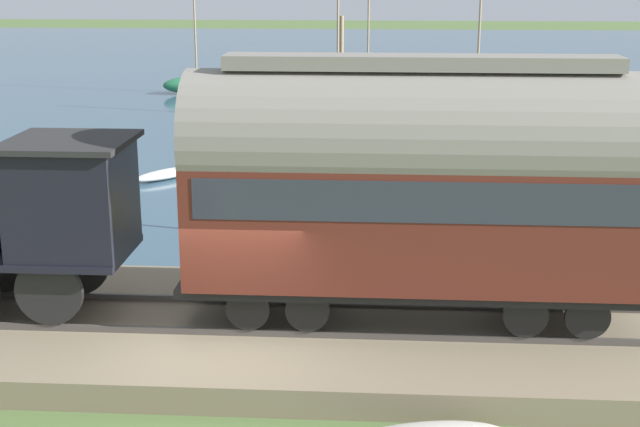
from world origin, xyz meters
The scene contains 14 objects.
ground_plane centered at (0.00, 0.00, 0.00)m, with size 200.00×200.00×0.00m, color #516B38.
harbor_water centered at (44.06, 0.00, 0.00)m, with size 80.00×80.00×0.01m.
rail_embankment centered at (0.99, 0.00, 0.24)m, with size 5.55×56.00×0.60m.
steam_locomotive centered at (0.99, 4.26, 2.39)m, with size 2.13×6.01×3.73m.
passenger_coach centered at (0.99, -3.13, 3.14)m, with size 2.37×8.19×4.63m.
sailboat_gray centered at (23.93, -6.56, 0.83)m, with size 1.58×4.13×7.81m.
sailboat_red centered at (31.73, -1.87, 0.76)m, with size 2.84×5.07×6.74m.
sailboat_yellow centered at (7.15, -1.55, 0.74)m, with size 3.22×4.36×5.53m.
sailboat_white centered at (25.45, -0.62, 0.51)m, with size 1.81×3.45×7.74m.
sailboat_green centered at (33.46, 7.32, 0.55)m, with size 2.51×3.87×8.03m.
rowboat_far_out centered at (11.05, -3.15, 0.28)m, with size 2.28×2.26×0.55m.
rowboat_near_shore centered at (13.73, 4.34, 0.16)m, with size 2.34×2.15×0.30m.
rowboat_mid_harbor centered at (5.46, -6.01, 0.23)m, with size 2.09×2.74×0.45m.
rowboat_off_pier centered at (9.24, 6.93, 0.18)m, with size 1.14×3.05×0.34m.
Camera 1 is at (-13.94, -2.44, 6.66)m, focal length 50.00 mm.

